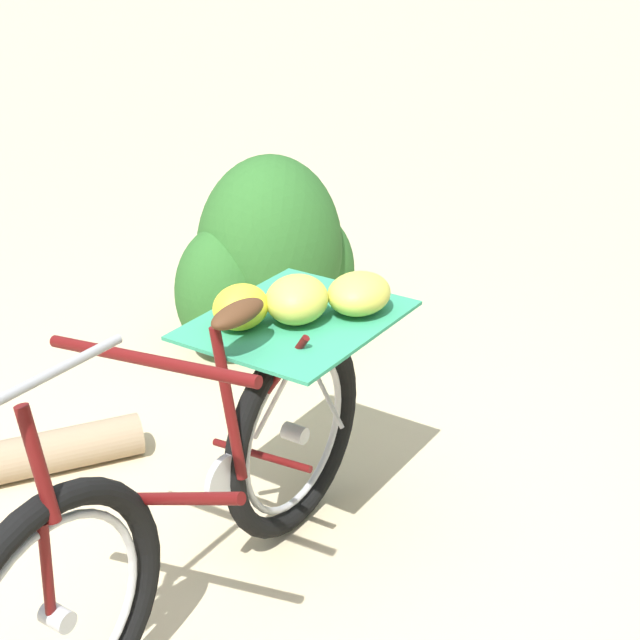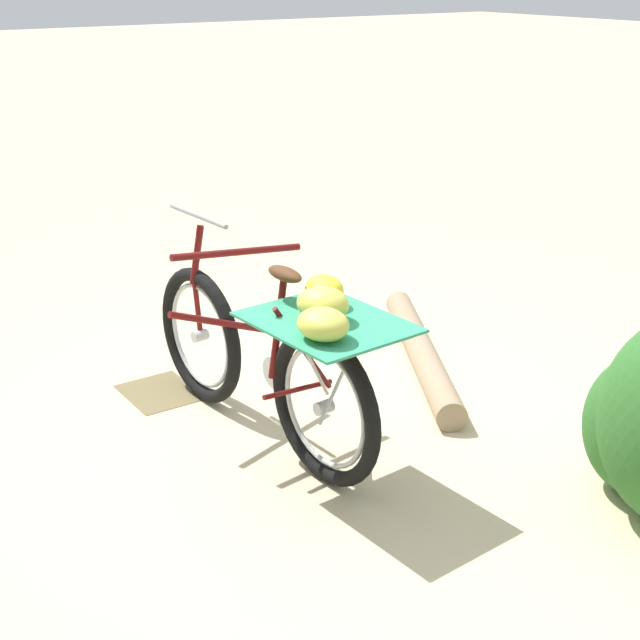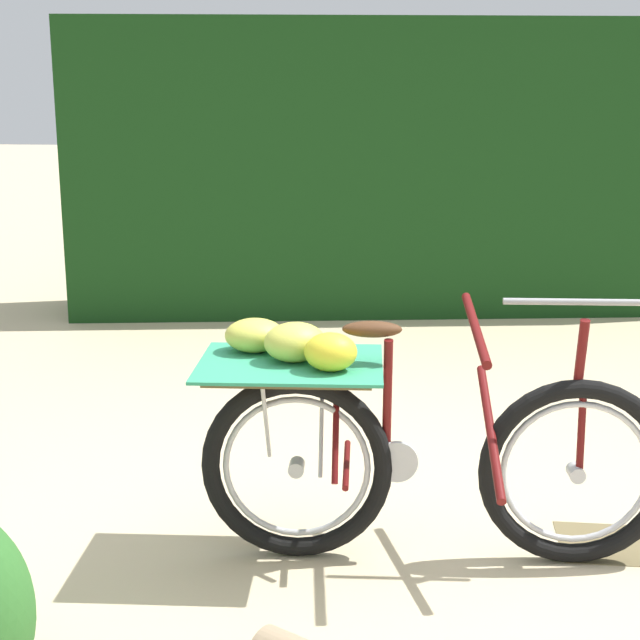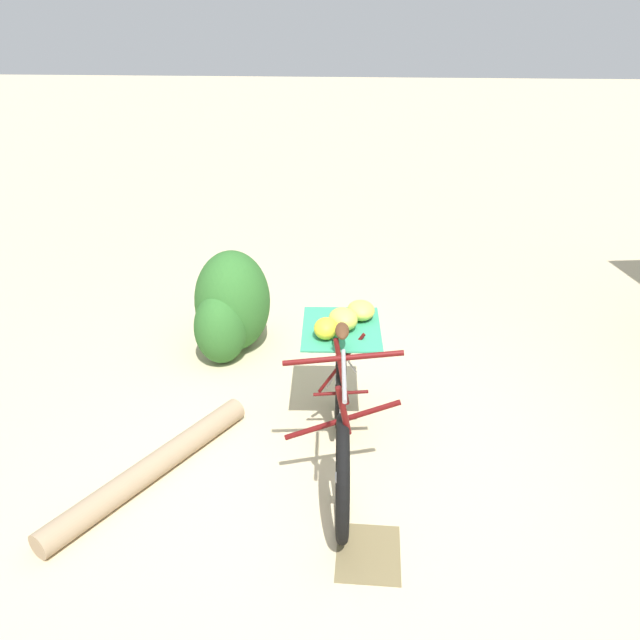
{
  "view_description": "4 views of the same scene",
  "coord_description": "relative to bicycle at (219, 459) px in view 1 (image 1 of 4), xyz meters",
  "views": [
    {
      "loc": [
        -1.77,
        -1.61,
        2.04
      ],
      "look_at": [
        0.36,
        -0.01,
        0.81
      ],
      "focal_mm": 53.31,
      "sensor_mm": 36.0,
      "label": 1
    },
    {
      "loc": [
        3.33,
        -1.95,
        2.19
      ],
      "look_at": [
        0.38,
        0.07,
        0.79
      ],
      "focal_mm": 51.37,
      "sensor_mm": 36.0,
      "label": 2
    },
    {
      "loc": [
        -0.11,
        3.4,
        1.74
      ],
      "look_at": [
        0.28,
        0.02,
        0.93
      ],
      "focal_mm": 52.71,
      "sensor_mm": 36.0,
      "label": 3
    },
    {
      "loc": [
        -3.47,
        -0.09,
        2.72
      ],
      "look_at": [
        0.29,
        0.24,
        0.88
      ],
      "focal_mm": 35.0,
      "sensor_mm": 36.0,
      "label": 4
    }
  ],
  "objects": [
    {
      "name": "shrub_cluster",
      "position": [
        1.49,
        1.05,
        -0.08
      ],
      "size": [
        0.96,
        0.66,
        0.92
      ],
      "color": "#2D6628",
      "rests_on": "ground_plane"
    },
    {
      "name": "bicycle",
      "position": [
        0.0,
        0.0,
        0.0
      ],
      "size": [
        1.79,
        0.71,
        1.03
      ],
      "rotation": [
        0.0,
        0.0,
        -3.08
      ],
      "color": "black",
      "rests_on": "ground_plane"
    },
    {
      "name": "ground_plane",
      "position": [
        0.04,
        -0.07,
        -0.48
      ],
      "size": [
        60.0,
        60.0,
        0.0
      ],
      "primitive_type": "plane",
      "color": "beige"
    }
  ]
}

